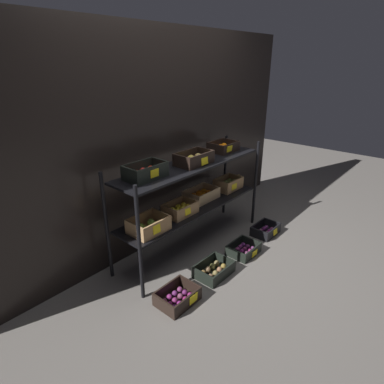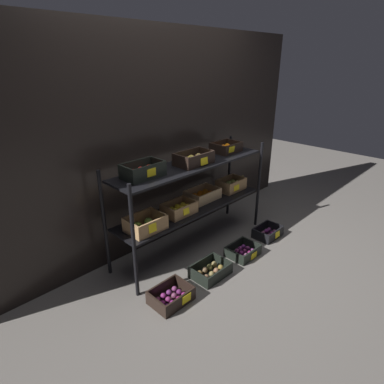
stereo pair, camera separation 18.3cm
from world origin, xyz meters
TOP-DOWN VIEW (x-y plane):
  - ground_plane at (0.00, 0.00)m, footprint 10.00×10.00m
  - storefront_wall at (0.00, 0.42)m, footprint 4.15×0.12m
  - display_rack at (0.01, 0.00)m, footprint 1.86×0.47m
  - crate_ground_plum at (-0.73, -0.48)m, footprint 0.33×0.26m
  - crate_ground_kiwi at (-0.24, -0.48)m, footprint 0.35×0.25m
  - crate_ground_center_plum at (0.24, -0.50)m, footprint 0.31×0.25m
  - crate_ground_right_plum at (0.74, -0.47)m, footprint 0.32×0.24m

SIDE VIEW (x-z plane):
  - ground_plane at x=0.00m, z-range 0.00..0.00m
  - crate_ground_center_plum at x=0.24m, z-range -0.01..0.09m
  - crate_ground_right_plum at x=0.74m, z-range -0.01..0.10m
  - crate_ground_plum at x=-0.73m, z-range -0.02..0.10m
  - crate_ground_kiwi at x=-0.24m, z-range -0.01..0.10m
  - display_rack at x=0.01m, z-range 0.16..1.21m
  - storefront_wall at x=0.00m, z-range 0.00..2.16m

